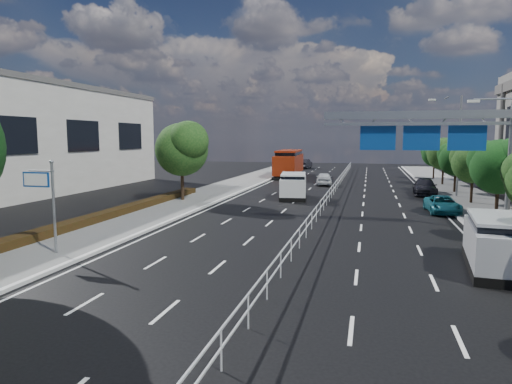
% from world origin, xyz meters
% --- Properties ---
extents(ground, '(160.00, 160.00, 0.00)m').
position_xyz_m(ground, '(0.00, 0.00, 0.00)').
color(ground, black).
rests_on(ground, ground).
extents(sidewalk_near, '(5.00, 140.00, 0.14)m').
position_xyz_m(sidewalk_near, '(-11.50, 0.00, 0.07)').
color(sidewalk_near, slate).
rests_on(sidewalk_near, ground).
extents(kerb_near, '(0.25, 140.00, 0.15)m').
position_xyz_m(kerb_near, '(-9.00, 0.00, 0.07)').
color(kerb_near, silver).
rests_on(kerb_near, ground).
extents(median_fence, '(0.05, 85.00, 1.02)m').
position_xyz_m(median_fence, '(0.00, 22.50, 0.53)').
color(median_fence, silver).
rests_on(median_fence, ground).
extents(hedge_near, '(1.00, 36.00, 0.44)m').
position_xyz_m(hedge_near, '(-13.30, 5.00, 0.36)').
color(hedge_near, black).
rests_on(hedge_near, sidewalk_near).
extents(toilet_sign, '(1.62, 0.18, 4.34)m').
position_xyz_m(toilet_sign, '(-10.95, 0.00, 2.94)').
color(toilet_sign, gray).
rests_on(toilet_sign, ground).
extents(overhead_gantry, '(10.24, 0.38, 7.45)m').
position_xyz_m(overhead_gantry, '(6.74, 10.05, 5.61)').
color(overhead_gantry, gray).
rests_on(overhead_gantry, ground).
extents(streetlight_far, '(2.78, 2.40, 9.00)m').
position_xyz_m(streetlight_far, '(10.50, 26.00, 5.21)').
color(streetlight_far, gray).
rests_on(streetlight_far, ground).
extents(near_building, '(12.00, 38.00, 10.00)m').
position_xyz_m(near_building, '(-30.00, 18.00, 5.00)').
color(near_building, beige).
rests_on(near_building, ground).
extents(near_tree_back, '(4.84, 4.51, 6.69)m').
position_xyz_m(near_tree_back, '(-11.94, 17.97, 4.61)').
color(near_tree_back, black).
rests_on(near_tree_back, ground).
extents(far_tree_d, '(3.85, 3.59, 5.34)m').
position_xyz_m(far_tree_d, '(11.25, 14.48, 3.69)').
color(far_tree_d, black).
rests_on(far_tree_d, ground).
extents(far_tree_e, '(3.63, 3.38, 5.13)m').
position_xyz_m(far_tree_e, '(11.25, 21.98, 3.56)').
color(far_tree_e, black).
rests_on(far_tree_e, ground).
extents(far_tree_f, '(3.52, 3.28, 5.02)m').
position_xyz_m(far_tree_f, '(11.24, 29.48, 3.49)').
color(far_tree_f, black).
rests_on(far_tree_f, ground).
extents(far_tree_g, '(3.96, 3.69, 5.45)m').
position_xyz_m(far_tree_g, '(11.25, 36.98, 3.75)').
color(far_tree_g, black).
rests_on(far_tree_g, ground).
extents(far_tree_h, '(3.41, 3.18, 4.91)m').
position_xyz_m(far_tree_h, '(11.24, 44.48, 3.42)').
color(far_tree_h, black).
rests_on(far_tree_h, ground).
extents(white_minivan, '(2.86, 5.36, 2.22)m').
position_xyz_m(white_minivan, '(-3.25, 22.05, 1.09)').
color(white_minivan, black).
rests_on(white_minivan, ground).
extents(red_bus, '(3.49, 12.29, 3.63)m').
position_xyz_m(red_bus, '(-7.50, 44.32, 1.89)').
color(red_bus, black).
rests_on(red_bus, ground).
extents(near_car_silver, '(2.14, 4.41, 1.45)m').
position_xyz_m(near_car_silver, '(-1.74, 34.28, 0.72)').
color(near_car_silver, silver).
rests_on(near_car_silver, ground).
extents(near_car_dark, '(2.27, 5.16, 1.65)m').
position_xyz_m(near_car_dark, '(-7.77, 61.53, 0.82)').
color(near_car_dark, black).
rests_on(near_car_dark, ground).
extents(silver_minivan, '(2.79, 5.50, 2.20)m').
position_xyz_m(silver_minivan, '(8.30, 2.33, 1.08)').
color(silver_minivan, black).
rests_on(silver_minivan, ground).
extents(parked_car_teal, '(2.27, 4.49, 1.22)m').
position_xyz_m(parked_car_teal, '(8.30, 16.85, 0.61)').
color(parked_car_teal, '#1B6E7D').
rests_on(parked_car_teal, ground).
extents(parked_car_dark, '(2.32, 5.14, 1.46)m').
position_xyz_m(parked_car_dark, '(8.30, 27.60, 0.73)').
color(parked_car_dark, black).
rests_on(parked_car_dark, ground).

